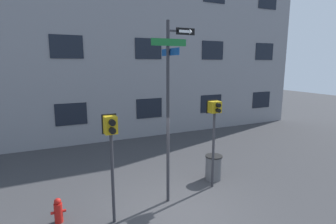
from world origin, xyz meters
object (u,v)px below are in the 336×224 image
object	(u,v)px
street_sign_pole	(170,98)
pedestrian_signal_left	(111,140)
trash_bin	(214,167)
fire_hydrant	(58,211)
pedestrian_signal_right	(214,120)

from	to	relation	value
street_sign_pole	pedestrian_signal_left	xyz separation A→B (m)	(-1.73, -0.37, -0.85)
street_sign_pole	trash_bin	bearing A→B (deg)	18.85
street_sign_pole	fire_hydrant	size ratio (longest dim) A/B	7.78
fire_hydrant	pedestrian_signal_right	bearing A→B (deg)	-0.01
street_sign_pole	trash_bin	xyz separation A→B (m)	(2.00, 0.68, -2.59)
pedestrian_signal_right	street_sign_pole	bearing A→B (deg)	-172.49
street_sign_pole	fire_hydrant	bearing A→B (deg)	175.88
street_sign_pole	pedestrian_signal_right	world-z (taller)	street_sign_pole
pedestrian_signal_left	pedestrian_signal_right	size ratio (longest dim) A/B	0.97
street_sign_pole	pedestrian_signal_left	size ratio (longest dim) A/B	1.83
street_sign_pole	trash_bin	distance (m)	3.34
pedestrian_signal_left	fire_hydrant	world-z (taller)	pedestrian_signal_left
pedestrian_signal_left	pedestrian_signal_right	bearing A→B (deg)	9.87
trash_bin	pedestrian_signal_left	bearing A→B (deg)	-164.23
pedestrian_signal_right	trash_bin	size ratio (longest dim) A/B	3.34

